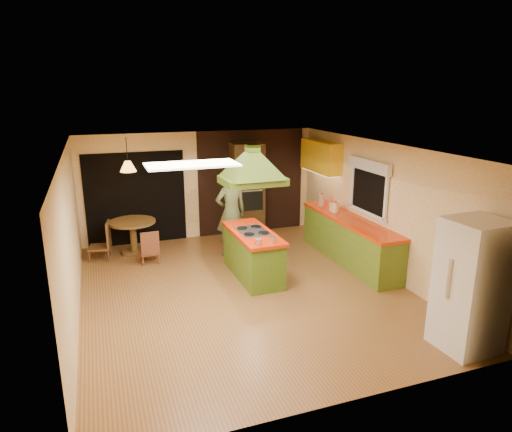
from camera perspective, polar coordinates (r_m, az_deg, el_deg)
name	(u,v)px	position (r m, az deg, el deg)	size (l,w,h in m)	color
ground	(244,290)	(8.21, -1.46, -9.18)	(6.50, 6.50, 0.00)	#9B6533
room_walls	(244,222)	(7.77, -1.53, -0.79)	(5.50, 6.50, 6.50)	#FFEAB6
ceiling_plane	(243,149)	(7.51, -1.60, 8.40)	(6.50, 6.50, 0.00)	silver
brick_panel	(251,182)	(11.13, -0.58, 4.29)	(2.64, 0.03, 2.50)	#381E14
nook_opening	(136,199)	(10.62, -14.76, 2.10)	(2.20, 0.03, 2.10)	black
right_counter	(349,240)	(9.51, 11.53, -2.94)	(0.62, 3.05, 0.92)	olive
upper_cabinets	(321,156)	(10.59, 8.08, 7.39)	(0.34, 1.40, 0.70)	yellow
window_right	(369,178)	(9.15, 13.95, 4.65)	(0.12, 1.35, 1.06)	black
fluor_panel	(192,165)	(6.08, -8.00, 6.38)	(1.20, 0.60, 0.03)	white
kitchen_island	(253,254)	(8.61, -0.41, -4.73)	(0.73, 1.77, 0.90)	#50731C
range_hood	(253,159)	(8.15, -0.43, 7.20)	(1.12, 0.81, 0.80)	#4A6318
man	(231,213)	(9.56, -3.12, 0.43)	(0.68, 0.45, 1.88)	#48522B
refrigerator	(471,286)	(6.79, 25.33, -7.86)	(0.75, 0.71, 1.83)	white
wall_oven	(247,190)	(10.83, -1.13, 3.24)	(0.76, 0.63, 2.23)	#453016
dining_table	(133,231)	(10.10, -15.13, -1.77)	(0.97, 0.97, 0.73)	brown
chair_left	(99,241)	(10.02, -19.02, -2.92)	(0.44, 0.44, 0.80)	brown
chair_near	(149,246)	(9.56, -13.23, -3.68)	(0.38, 0.38, 0.70)	brown
pendant_lamp	(128,166)	(9.79, -15.71, 6.00)	(0.33, 0.33, 0.22)	#FF9E3F
canister_large	(322,200)	(10.28, 8.24, 1.95)	(0.16, 0.16, 0.24)	beige
canister_medium	(335,207)	(9.76, 9.89, 1.06)	(0.15, 0.15, 0.21)	#FCF2CB
canister_small	(332,207)	(9.89, 9.49, 1.16)	(0.13, 0.13, 0.17)	beige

